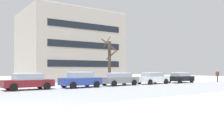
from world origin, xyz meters
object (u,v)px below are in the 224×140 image
parked_car_white (153,78)px  parked_car_blue (80,80)px  parked_car_maroon (28,81)px  parked_car_gray (119,79)px  pedestrian_crossing (217,75)px  parked_car_black (180,77)px

parked_car_white → parked_car_blue: bearing=-178.6°
parked_car_maroon → parked_car_gray: 10.08m
parked_car_gray → pedestrian_crossing: (16.44, -1.69, 0.24)m
parked_car_blue → parked_car_white: parked_car_blue is taller
parked_car_gray → parked_car_black: 10.08m
parked_car_blue → parked_car_gray: parked_car_blue is taller
parked_car_blue → pedestrian_crossing: bearing=-3.6°
parked_car_blue → pedestrian_crossing: pedestrian_crossing is taller
parked_car_gray → parked_car_blue: bearing=-176.2°
parked_car_maroon → parked_car_blue: 5.05m
parked_car_gray → parked_car_white: (5.04, -0.10, 0.00)m
parked_car_black → parked_car_gray: bearing=178.8°
parked_car_blue → parked_car_gray: size_ratio=0.92×
parked_car_maroon → pedestrian_crossing: pedestrian_crossing is taller
parked_car_blue → parked_car_gray: bearing=3.8°
parked_car_black → pedestrian_crossing: pedestrian_crossing is taller
parked_car_blue → parked_car_black: 15.12m
parked_car_maroon → parked_car_blue: (5.04, -0.26, 0.04)m
parked_car_blue → parked_car_gray: (5.04, 0.34, -0.05)m
parked_car_white → parked_car_black: (5.04, -0.11, -0.02)m
parked_car_maroon → parked_car_black: parked_car_maroon is taller
parked_car_white → parked_car_black: 5.04m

